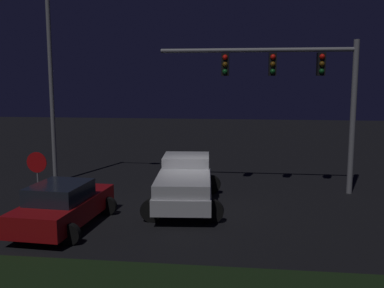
{
  "coord_description": "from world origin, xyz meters",
  "views": [
    {
      "loc": [
        1.95,
        -16.04,
        4.77
      ],
      "look_at": [
        -0.26,
        1.78,
        2.2
      ],
      "focal_mm": 40.66,
      "sensor_mm": 36.0,
      "label": 1
    }
  ],
  "objects_px": {
    "pickup_truck": "(185,180)",
    "stop_sign": "(37,170)",
    "traffic_signal_gantry": "(295,79)",
    "street_lamp_left": "(60,66)",
    "car_sedan": "(63,205)"
  },
  "relations": [
    {
      "from": "traffic_signal_gantry",
      "to": "stop_sign",
      "type": "relative_size",
      "value": 3.73
    },
    {
      "from": "pickup_truck",
      "to": "stop_sign",
      "type": "relative_size",
      "value": 2.49
    },
    {
      "from": "pickup_truck",
      "to": "stop_sign",
      "type": "distance_m",
      "value": 5.51
    },
    {
      "from": "street_lamp_left",
      "to": "pickup_truck",
      "type": "bearing_deg",
      "value": -26.58
    },
    {
      "from": "traffic_signal_gantry",
      "to": "street_lamp_left",
      "type": "relative_size",
      "value": 0.94
    },
    {
      "from": "car_sedan",
      "to": "street_lamp_left",
      "type": "relative_size",
      "value": 0.51
    },
    {
      "from": "traffic_signal_gantry",
      "to": "stop_sign",
      "type": "xyz_separation_m",
      "value": [
        -9.61,
        -4.13,
        -3.34
      ]
    },
    {
      "from": "pickup_truck",
      "to": "car_sedan",
      "type": "bearing_deg",
      "value": 125.42
    },
    {
      "from": "street_lamp_left",
      "to": "stop_sign",
      "type": "relative_size",
      "value": 3.96
    },
    {
      "from": "traffic_signal_gantry",
      "to": "stop_sign",
      "type": "height_order",
      "value": "traffic_signal_gantry"
    },
    {
      "from": "pickup_truck",
      "to": "stop_sign",
      "type": "bearing_deg",
      "value": 101.0
    },
    {
      "from": "car_sedan",
      "to": "traffic_signal_gantry",
      "type": "relative_size",
      "value": 0.54
    },
    {
      "from": "stop_sign",
      "to": "street_lamp_left",
      "type": "bearing_deg",
      "value": 102.05
    },
    {
      "from": "street_lamp_left",
      "to": "traffic_signal_gantry",
      "type": "bearing_deg",
      "value": -2.74
    },
    {
      "from": "pickup_truck",
      "to": "stop_sign",
      "type": "height_order",
      "value": "stop_sign"
    }
  ]
}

